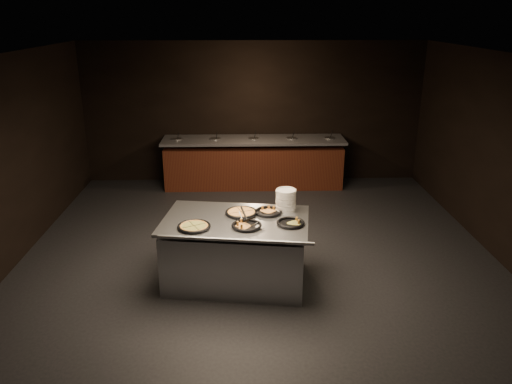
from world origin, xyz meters
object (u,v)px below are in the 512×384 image
pan_veggie_whole (194,226)px  plate_stack (286,200)px  pan_cheese_whole (241,212)px  serving_counter (236,252)px

pan_veggie_whole → plate_stack: bearing=25.4°
plate_stack → pan_veggie_whole: plate_stack is taller
plate_stack → pan_cheese_whole: plate_stack is taller
serving_counter → pan_cheese_whole: (0.08, 0.18, 0.49)m
plate_stack → pan_cheese_whole: 0.63m
serving_counter → pan_veggie_whole: 0.75m
plate_stack → pan_cheese_whole: bearing=-168.3°
plate_stack → pan_veggie_whole: size_ratio=0.69×
plate_stack → pan_cheese_whole: (-0.60, -0.13, -0.12)m
serving_counter → plate_stack: plate_stack is taller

